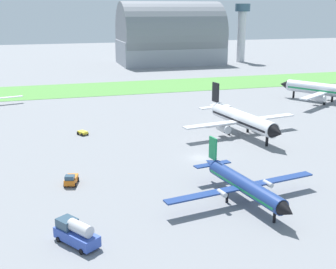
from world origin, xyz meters
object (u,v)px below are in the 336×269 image
(fuel_truck_midfield, at_px, (76,233))
(control_tower, at_px, (242,27))
(pushback_tug_by_runway, at_px, (71,179))
(airplane_midfield_jet, at_px, (241,119))
(airplane_foreground_turboprop, at_px, (243,184))
(baggage_cart_near_gate, at_px, (83,133))
(airplane_parked_jet_far, at_px, (326,90))

(fuel_truck_midfield, xyz_separation_m, control_tower, (102.90, 171.68, 16.90))
(pushback_tug_by_runway, bearing_deg, airplane_midfield_jet, 131.20)
(airplane_foreground_turboprop, bearing_deg, baggage_cart_near_gate, -164.83)
(airplane_foreground_turboprop, height_order, fuel_truck_midfield, airplane_foreground_turboprop)
(airplane_parked_jet_far, distance_m, baggage_cart_near_gate, 78.28)
(airplane_midfield_jet, height_order, fuel_truck_midfield, airplane_midfield_jet)
(airplane_foreground_turboprop, distance_m, airplane_midfield_jet, 37.50)
(fuel_truck_midfield, bearing_deg, baggage_cart_near_gate, -40.62)
(airplane_foreground_turboprop, bearing_deg, pushback_tug_by_runway, -129.09)
(baggage_cart_near_gate, bearing_deg, fuel_truck_midfield, 144.86)
(fuel_truck_midfield, bearing_deg, airplane_foreground_turboprop, -111.83)
(pushback_tug_by_runway, bearing_deg, baggage_cart_near_gate, -173.89)
(airplane_foreground_turboprop, relative_size, pushback_tug_by_runway, 6.64)
(baggage_cart_near_gate, height_order, pushback_tug_by_runway, pushback_tug_by_runway)
(airplane_foreground_turboprop, relative_size, baggage_cart_near_gate, 8.94)
(control_tower, bearing_deg, fuel_truck_midfield, -120.94)
(fuel_truck_midfield, relative_size, control_tower, 0.22)
(airplane_midfield_jet, xyz_separation_m, baggage_cart_near_gate, (-35.86, 9.98, -3.23))
(control_tower, bearing_deg, pushback_tug_by_runway, -123.95)
(baggage_cart_near_gate, distance_m, control_tower, 157.12)
(fuel_truck_midfield, distance_m, pushback_tug_by_runway, 19.91)
(airplane_midfield_jet, height_order, control_tower, control_tower)
(airplane_parked_jet_far, relative_size, pushback_tug_by_runway, 7.27)
(baggage_cart_near_gate, xyz_separation_m, pushback_tug_by_runway, (-4.73, -29.87, 0.34))
(airplane_parked_jet_far, distance_m, control_tower, 109.49)
(pushback_tug_by_runway, bearing_deg, airplane_foreground_turboprop, 75.48)
(airplane_parked_jet_far, relative_size, baggage_cart_near_gate, 9.79)
(airplane_midfield_jet, xyz_separation_m, pushback_tug_by_runway, (-40.59, -19.88, -2.88))
(baggage_cart_near_gate, relative_size, fuel_truck_midfield, 0.44)
(airplane_parked_jet_far, bearing_deg, fuel_truck_midfield, 96.65)
(airplane_parked_jet_far, relative_size, control_tower, 0.93)
(airplane_midfield_jet, bearing_deg, control_tower, 145.81)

